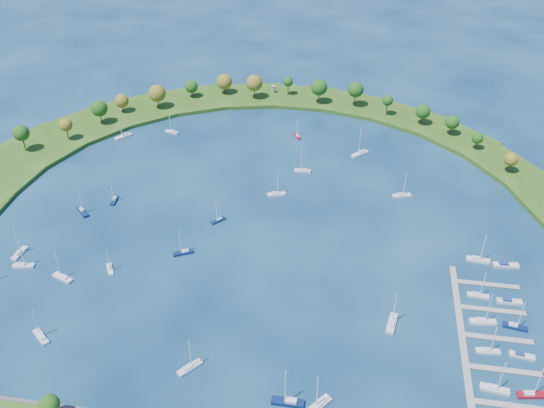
# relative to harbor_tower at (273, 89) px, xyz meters

# --- Properties ---
(ground) EXTENTS (700.00, 700.00, 0.00)m
(ground) POSITION_rel_harbor_tower_xyz_m (12.53, -120.20, -4.17)
(ground) COLOR #07223D
(ground) RESTS_ON ground
(breakwater) EXTENTS (286.74, 247.64, 2.00)m
(breakwater) POSITION_rel_harbor_tower_xyz_m (-33.80, -71.48, -3.18)
(breakwater) COLOR #264713
(breakwater) RESTS_ON ground
(breakwater_trees) EXTENTS (238.23, 91.38, 14.37)m
(breakwater_trees) POSITION_rel_harbor_tower_xyz_m (-9.63, -29.46, 6.25)
(breakwater_trees) COLOR #382314
(breakwater_trees) RESTS_ON breakwater
(harbor_tower) EXTENTS (2.60, 2.60, 4.22)m
(harbor_tower) POSITION_rel_harbor_tower_xyz_m (0.00, 0.00, 0.00)
(harbor_tower) COLOR gray
(harbor_tower) RESTS_ON breakwater
(dock_system) EXTENTS (24.28, 82.00, 1.60)m
(dock_system) POSITION_rel_harbor_tower_xyz_m (97.83, -181.20, -3.81)
(dock_system) COLOR gray
(dock_system) RESTS_ON ground
(moored_boat_0) EXTENTS (7.79, 8.63, 13.39)m
(moored_boat_0) POSITION_rel_harbor_tower_xyz_m (-68.58, -62.24, -3.22)
(moored_boat_0) COLOR silver
(moored_boat_0) RESTS_ON ground
(moored_boat_1) EXTENTS (7.25, 7.94, 12.38)m
(moored_boat_1) POSITION_rel_harbor_tower_xyz_m (5.35, -202.42, -3.25)
(moored_boat_1) COLOR silver
(moored_boat_1) RESTS_ON ground
(moored_boat_2) EXTENTS (5.77, 6.14, 9.69)m
(moored_boat_2) POSITION_rel_harbor_tower_xyz_m (-3.55, -125.53, -3.32)
(moored_boat_2) COLOR #0B1C45
(moored_boat_2) RESTS_ON ground
(moored_boat_3) EXTENTS (7.85, 2.46, 11.44)m
(moored_boat_3) POSITION_rel_harbor_tower_xyz_m (26.75, -80.98, -3.28)
(moored_boat_3) COLOR silver
(moored_boat_3) RESTS_ON ground
(moored_boat_4) EXTENTS (4.76, 6.32, 9.27)m
(moored_boat_4) POSITION_rel_harbor_tower_xyz_m (20.08, -47.59, -3.33)
(moored_boat_4) COLOR maroon
(moored_boat_4) RESTS_ON ground
(moored_boat_5) EXTENTS (7.50, 7.65, 12.30)m
(moored_boat_5) POSITION_rel_harbor_tower_xyz_m (-61.97, -128.63, -3.25)
(moored_boat_5) COLOR #0B1C45
(moored_boat_5) RESTS_ON ground
(moored_boat_7) EXTENTS (8.49, 4.66, 12.03)m
(moored_boat_7) POSITION_rel_harbor_tower_xyz_m (72.45, -94.88, -3.26)
(moored_boat_7) COLOR silver
(moored_boat_7) RESTS_ON ground
(moored_boat_8) EXTENTS (2.53, 7.09, 10.21)m
(moored_boat_8) POSITION_rel_harbor_tower_xyz_m (-51.88, -118.30, -3.31)
(moored_boat_8) COLOR #0B1C45
(moored_boat_8) RESTS_ON ground
(moored_boat_9) EXTENTS (8.46, 4.74, 11.99)m
(moored_boat_9) POSITION_rel_harbor_tower_xyz_m (17.41, -102.54, -3.26)
(moored_boat_9) COLOR silver
(moored_boat_9) RESTS_ON ground
(moored_boat_10) EXTENTS (7.83, 7.03, 12.12)m
(moored_boat_10) POSITION_rel_harbor_tower_xyz_m (-46.38, -197.70, -3.26)
(moored_boat_10) COLOR silver
(moored_boat_10) RESTS_ON ground
(moored_boat_11) EXTENTS (8.64, 8.40, 13.85)m
(moored_boat_11) POSITION_rel_harbor_tower_xyz_m (52.89, -60.96, -3.20)
(moored_boat_11) COLOR silver
(moored_boat_11) RESTS_ON ground
(moored_boat_12) EXTENTS (4.31, 9.69, 13.76)m
(moored_boat_12) POSITION_rel_harbor_tower_xyz_m (67.72, -173.56, -3.20)
(moored_boat_12) COLOR silver
(moored_boat_12) RESTS_ON ground
(moored_boat_14) EXTENTS (8.72, 5.36, 12.42)m
(moored_boat_14) POSITION_rel_harbor_tower_xyz_m (-52.05, -169.32, -3.25)
(moored_boat_14) COLOR silver
(moored_boat_14) RESTS_ON ground
(moored_boat_15) EXTENTS (9.74, 2.78, 14.30)m
(moored_boat_15) POSITION_rel_harbor_tower_xyz_m (37.33, -210.20, -3.19)
(moored_boat_15) COLOR #0B1C45
(moored_boat_15) RESTS_ON ground
(moored_boat_16) EXTENTS (4.94, 6.81, 9.92)m
(moored_boat_16) POSITION_rel_harbor_tower_xyz_m (-36.70, -161.87, -3.31)
(moored_boat_16) COLOR silver
(moored_boat_16) RESTS_ON ground
(moored_boat_17) EXTENTS (3.20, 8.46, 12.14)m
(moored_boat_17) POSITION_rel_harbor_tower_xyz_m (-74.78, -158.65, -3.26)
(moored_boat_17) COLOR silver
(moored_boat_17) RESTS_ON ground
(moored_boat_18) EXTENTS (8.20, 3.51, 11.67)m
(moored_boat_18) POSITION_rel_harbor_tower_xyz_m (-69.78, -165.23, -3.27)
(moored_boat_18) COLOR silver
(moored_boat_18) RESTS_ON ground
(moored_boat_19) EXTENTS (7.48, 3.94, 10.59)m
(moored_boat_19) POSITION_rel_harbor_tower_xyz_m (-45.42, -53.29, -3.30)
(moored_boat_19) COLOR silver
(moored_boat_19) RESTS_ON ground
(moored_boat_20) EXTENTS (8.05, 5.57, 11.62)m
(moored_boat_20) POSITION_rel_harbor_tower_xyz_m (-12.12, -148.24, -3.27)
(moored_boat_20) COLOR #0B1C45
(moored_boat_20) RESTS_ON ground
(moored_boat_21) EXTENTS (8.01, 9.12, 14.01)m
(moored_boat_21) POSITION_rel_harbor_tower_xyz_m (46.25, -210.12, -3.20)
(moored_boat_21) COLOR silver
(moored_boat_21) RESTS_ON ground
(docked_boat_2) EXTENTS (8.93, 3.67, 12.74)m
(docked_boat_2) POSITION_rel_harbor_tower_xyz_m (98.04, -195.87, -3.24)
(docked_boat_2) COLOR silver
(docked_boat_2) RESTS_ON ground
(docked_boat_3) EXTENTS (8.74, 3.76, 12.44)m
(docked_boat_3) POSITION_rel_harbor_tower_xyz_m (108.54, -196.28, -3.25)
(docked_boat_3) COLOR maroon
(docked_boat_3) RESTS_ON ground
(docked_boat_4) EXTENTS (7.82, 2.61, 11.33)m
(docked_boat_4) POSITION_rel_harbor_tower_xyz_m (98.06, -180.90, -3.28)
(docked_boat_4) COLOR silver
(docked_boat_4) RESTS_ON ground
(docked_boat_5) EXTENTS (8.03, 3.09, 1.60)m
(docked_boat_5) POSITION_rel_harbor_tower_xyz_m (108.51, -181.08, -3.58)
(docked_boat_5) COLOR silver
(docked_boat_5) RESTS_ON ground
(docked_boat_6) EXTENTS (9.08, 3.25, 13.09)m
(docked_boat_6) POSITION_rel_harbor_tower_xyz_m (98.03, -167.96, -3.23)
(docked_boat_6) COLOR silver
(docked_boat_6) RESTS_ON ground
(docked_boat_7) EXTENTS (8.28, 3.55, 11.79)m
(docked_boat_7) POSITION_rel_harbor_tower_xyz_m (108.55, -168.46, -3.27)
(docked_boat_7) COLOR #0B1C45
(docked_boat_7) RESTS_ON ground
(docked_boat_8) EXTENTS (7.72, 2.70, 11.14)m
(docked_boat_8) POSITION_rel_harbor_tower_xyz_m (98.06, -154.99, -3.28)
(docked_boat_8) COLOR silver
(docked_boat_8) RESTS_ON ground
(docked_boat_9) EXTENTS (8.80, 2.81, 1.78)m
(docked_boat_9) POSITION_rel_harbor_tower_xyz_m (108.50, -156.42, -3.51)
(docked_boat_9) COLOR silver
(docked_boat_9) RESTS_ON ground
(docked_boat_10) EXTENTS (9.02, 3.36, 12.95)m
(docked_boat_10) POSITION_rel_harbor_tower_xyz_m (100.44, -134.95, -3.23)
(docked_boat_10) COLOR silver
(docked_boat_10) RESTS_ON ground
(docked_boat_11) EXTENTS (9.71, 3.50, 1.94)m
(docked_boat_11) POSITION_rel_harbor_tower_xyz_m (110.39, -136.53, -3.45)
(docked_boat_11) COLOR silver
(docked_boat_11) RESTS_ON ground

